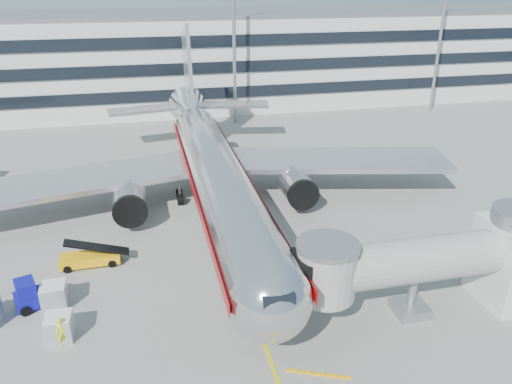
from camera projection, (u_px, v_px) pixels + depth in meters
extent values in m
plane|color=gray|center=(237.00, 270.00, 39.25)|extent=(180.00, 180.00, 0.00)
cube|color=yellow|center=(217.00, 215.00, 48.18)|extent=(0.25, 70.00, 0.01)
cylinder|color=silver|center=(219.00, 183.00, 44.72)|extent=(5.00, 36.00, 5.00)
sphere|color=silver|center=(270.00, 299.00, 28.65)|extent=(5.00, 5.00, 5.00)
cone|color=silver|center=(191.00, 113.00, 65.02)|extent=(5.00, 10.00, 5.00)
cube|color=black|center=(277.00, 298.00, 26.86)|extent=(1.80, 1.20, 0.90)
cube|color=#B7B7BC|center=(333.00, 160.00, 52.66)|extent=(24.95, 12.07, 0.50)
cube|color=#B7B7BC|center=(75.00, 181.00, 47.24)|extent=(24.95, 12.07, 0.50)
cylinder|color=#99999E|center=(297.00, 187.00, 48.97)|extent=(3.00, 4.20, 3.00)
cylinder|color=#99999E|center=(130.00, 203.00, 45.64)|extent=(3.00, 4.20, 3.00)
cylinder|color=black|center=(303.00, 195.00, 47.18)|extent=(3.10, 0.50, 3.10)
cylinder|color=black|center=(130.00, 212.00, 43.85)|extent=(3.10, 0.50, 3.10)
cube|color=#B7B7BC|center=(188.00, 78.00, 63.71)|extent=(0.45, 9.39, 13.72)
cube|color=#B7B7BC|center=(231.00, 105.00, 66.81)|extent=(10.41, 4.94, 0.35)
cube|color=#B7B7BC|center=(147.00, 109.00, 64.52)|extent=(10.41, 4.94, 0.35)
cylinder|color=gray|center=(261.00, 324.00, 31.75)|extent=(0.24, 0.24, 1.80)
cylinder|color=black|center=(261.00, 330.00, 31.93)|extent=(0.35, 0.90, 0.90)
cylinder|color=gray|center=(241.00, 187.00, 52.02)|extent=(0.30, 0.30, 2.00)
cylinder|color=gray|center=(180.00, 193.00, 50.69)|extent=(0.30, 0.30, 2.00)
cube|color=#A00B0C|center=(247.00, 177.00, 45.12)|extent=(0.06, 38.00, 0.90)
cube|color=#A00B0C|center=(191.00, 182.00, 44.07)|extent=(0.06, 38.00, 0.90)
cylinder|color=#A8A8A3|center=(417.00, 260.00, 32.62)|extent=(13.00, 3.00, 3.00)
cylinder|color=#A8A8A3|center=(326.00, 272.00, 31.31)|extent=(3.80, 3.80, 3.40)
cylinder|color=gray|center=(328.00, 245.00, 30.55)|extent=(4.00, 4.00, 0.30)
cube|color=black|center=(307.00, 274.00, 31.04)|extent=(1.40, 2.60, 2.60)
cylinder|color=gray|center=(412.00, 293.00, 33.66)|extent=(0.56, 0.56, 3.20)
cube|color=gray|center=(410.00, 308.00, 34.15)|extent=(2.20, 2.20, 0.70)
cylinder|color=black|center=(398.00, 310.00, 33.97)|extent=(0.35, 0.70, 0.70)
cylinder|color=black|center=(422.00, 307.00, 34.34)|extent=(0.35, 0.70, 0.70)
cube|color=silver|center=(173.00, 60.00, 88.05)|extent=(150.00, 24.00, 15.00)
cube|color=black|center=(181.00, 95.00, 78.64)|extent=(150.00, 0.30, 1.80)
cube|color=black|center=(179.00, 69.00, 77.04)|extent=(150.00, 0.30, 1.80)
cube|color=black|center=(177.00, 42.00, 75.45)|extent=(150.00, 0.30, 1.80)
cube|color=gray|center=(170.00, 14.00, 84.93)|extent=(150.00, 24.00, 0.60)
cylinder|color=gray|center=(234.00, 40.00, 73.43)|extent=(0.50, 0.50, 25.00)
cylinder|color=gray|center=(441.00, 35.00, 80.51)|extent=(0.50, 0.50, 25.00)
cube|color=#F4A90A|center=(90.00, 258.00, 39.73)|extent=(4.66, 1.78, 0.74)
cube|color=black|center=(89.00, 248.00, 39.35)|extent=(4.88, 1.25, 1.61)
cylinder|color=black|center=(69.00, 259.00, 40.11)|extent=(0.64, 0.31, 0.63)
cylinder|color=black|center=(68.00, 269.00, 38.80)|extent=(0.64, 0.31, 0.63)
cylinder|color=black|center=(112.00, 254.00, 40.87)|extent=(0.64, 0.31, 0.63)
cylinder|color=black|center=(112.00, 263.00, 39.56)|extent=(0.64, 0.31, 0.63)
cube|color=#0C0D8E|center=(37.00, 297.00, 34.82)|extent=(3.28, 2.52, 0.93)
cube|color=#0C0D8E|center=(25.00, 289.00, 34.14)|extent=(1.68, 1.88, 1.14)
cube|color=black|center=(24.00, 284.00, 34.00)|extent=(1.52, 1.65, 0.10)
cylinder|color=black|center=(22.00, 299.00, 35.09)|extent=(0.79, 0.53, 0.73)
cylinder|color=black|center=(26.00, 311.00, 33.88)|extent=(0.79, 0.53, 0.73)
cylinder|color=black|center=(50.00, 291.00, 36.00)|extent=(0.79, 0.53, 0.73)
cylinder|color=black|center=(54.00, 302.00, 34.79)|extent=(0.79, 0.53, 0.73)
cube|color=silver|center=(54.00, 296.00, 34.63)|extent=(1.72, 1.72, 1.71)
cube|color=white|center=(52.00, 285.00, 34.28)|extent=(1.72, 1.72, 0.06)
cube|color=silver|center=(60.00, 328.00, 31.56)|extent=(1.64, 1.64, 1.65)
cube|color=white|center=(57.00, 317.00, 31.22)|extent=(1.64, 1.64, 0.06)
imported|color=#C7F81A|center=(62.00, 332.00, 30.87)|extent=(0.89, 0.79, 2.04)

